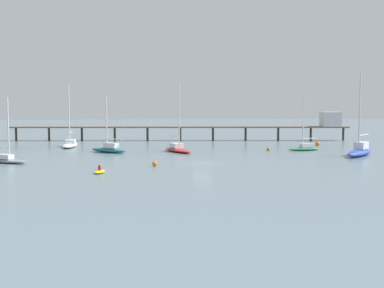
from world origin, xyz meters
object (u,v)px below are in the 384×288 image
at_px(sailboat_green, 305,147).
at_px(sailboat_white, 70,144).
at_px(dinghy_yellow, 100,171).
at_px(mooring_buoy_mid, 155,164).
at_px(sailboat_red, 178,148).
at_px(sailboat_teal, 109,148).
at_px(sailboat_blue, 360,150).
at_px(mooring_buoy_inner, 317,144).
at_px(sailboat_gray, 7,159).
at_px(pier, 244,124).
at_px(mooring_buoy_near, 268,149).

xyz_separation_m(sailboat_green, sailboat_white, (-42.95, 11.51, 0.01)).
xyz_separation_m(dinghy_yellow, mooring_buoy_mid, (6.72, 5.96, 0.12)).
relative_size(sailboat_white, mooring_buoy_mid, 17.46).
xyz_separation_m(sailboat_red, dinghy_yellow, (-11.10, -25.11, -0.45)).
bearing_deg(sailboat_green, sailboat_teal, -179.30).
height_order(sailboat_blue, mooring_buoy_inner, sailboat_blue).
bearing_deg(mooring_buoy_inner, sailboat_gray, -156.38).
distance_m(sailboat_teal, sailboat_gray, 19.02).
bearing_deg(mooring_buoy_inner, sailboat_white, 177.40).
relative_size(sailboat_gray, sailboat_red, 0.78).
xyz_separation_m(pier, sailboat_red, (-16.89, -25.07, -3.07)).
distance_m(sailboat_red, mooring_buoy_near, 16.20).
xyz_separation_m(sailboat_blue, sailboat_red, (-28.56, 9.35, -0.23)).
relative_size(sailboat_gray, mooring_buoy_inner, 10.43).
bearing_deg(sailboat_white, sailboat_green, -15.00).
relative_size(sailboat_white, sailboat_red, 1.01).
xyz_separation_m(sailboat_blue, mooring_buoy_near, (-12.38, 9.97, -0.58)).
relative_size(sailboat_gray, mooring_buoy_mid, 13.47).
relative_size(sailboat_green, sailboat_red, 0.79).
bearing_deg(sailboat_teal, sailboat_gray, -133.95).
distance_m(sailboat_teal, sailboat_white, 14.57).
xyz_separation_m(sailboat_blue, sailboat_white, (-48.75, 21.23, -0.25)).
height_order(sailboat_teal, dinghy_yellow, sailboat_teal).
xyz_separation_m(sailboat_white, dinghy_yellow, (9.09, -36.99, -0.43)).
distance_m(sailboat_red, mooring_buoy_mid, 19.65).
relative_size(sailboat_red, mooring_buoy_inner, 13.36).
relative_size(sailboat_red, mooring_buoy_mid, 17.25).
bearing_deg(mooring_buoy_inner, sailboat_teal, -166.45).
bearing_deg(pier, sailboat_gray, -137.21).
distance_m(sailboat_teal, dinghy_yellow, 25.07).
relative_size(sailboat_blue, sailboat_red, 1.13).
relative_size(sailboat_white, mooring_buoy_near, 18.81).
bearing_deg(sailboat_blue, sailboat_teal, 167.04).
xyz_separation_m(sailboat_white, mooring_buoy_mid, (15.81, -31.04, -0.30)).
relative_size(pier, sailboat_white, 6.40).
height_order(pier, dinghy_yellow, pier).
xyz_separation_m(sailboat_teal, sailboat_gray, (-13.20, -13.70, -0.09)).
distance_m(sailboat_gray, mooring_buoy_mid, 21.35).
bearing_deg(sailboat_red, dinghy_yellow, -113.85).
bearing_deg(sailboat_blue, mooring_buoy_inner, 90.15).
bearing_deg(sailboat_gray, mooring_buoy_mid, -14.67).
distance_m(sailboat_teal, mooring_buoy_near, 28.03).
bearing_deg(pier, mooring_buoy_near, -91.66).
relative_size(dinghy_yellow, mooring_buoy_inner, 2.91).
bearing_deg(pier, mooring_buoy_inner, -52.96).
distance_m(pier, mooring_buoy_inner, 19.57).
distance_m(sailboat_teal, sailboat_red, 11.84).
xyz_separation_m(sailboat_teal, sailboat_green, (34.59, 0.42, -0.08)).
distance_m(sailboat_blue, sailboat_gray, 53.78).
height_order(sailboat_green, sailboat_white, sailboat_white).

